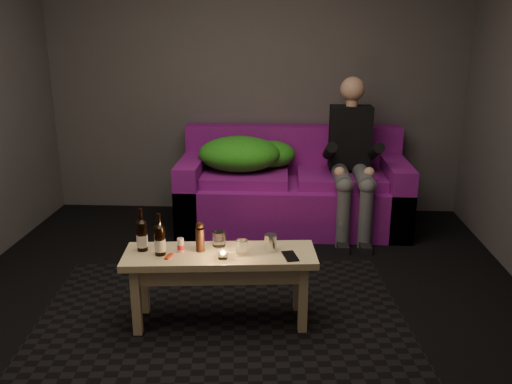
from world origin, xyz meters
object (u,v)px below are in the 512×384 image
at_px(beer_bottle_a, 142,235).
at_px(steel_cup, 270,243).
at_px(coffee_table, 220,265).
at_px(sofa, 292,191).
at_px(person, 352,155).
at_px(beer_bottle_b, 160,240).

distance_m(beer_bottle_a, steel_cup, 0.78).
distance_m(coffee_table, beer_bottle_a, 0.51).
xyz_separation_m(coffee_table, steel_cup, (0.30, 0.05, 0.14)).
bearing_deg(sofa, beer_bottle_a, -117.03).
bearing_deg(beer_bottle_a, coffee_table, -1.24).
bearing_deg(steel_cup, sofa, 85.08).
height_order(sofa, steel_cup, sofa).
xyz_separation_m(person, beer_bottle_a, (-1.44, -1.66, -0.14)).
height_order(coffee_table, steel_cup, steel_cup).
height_order(sofa, person, person).
distance_m(sofa, person, 0.66).
height_order(sofa, beer_bottle_b, sofa).
height_order(person, coffee_table, person).
xyz_separation_m(coffee_table, beer_bottle_b, (-0.35, -0.05, 0.18)).
relative_size(sofa, steel_cup, 20.08).
bearing_deg(person, sofa, 161.86).
relative_size(person, beer_bottle_b, 5.29).
height_order(coffee_table, beer_bottle_b, beer_bottle_b).
relative_size(sofa, beer_bottle_a, 7.68).
xyz_separation_m(sofa, person, (0.51, -0.17, 0.39)).
bearing_deg(beer_bottle_b, sofa, 66.79).
bearing_deg(coffee_table, sofa, 76.00).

